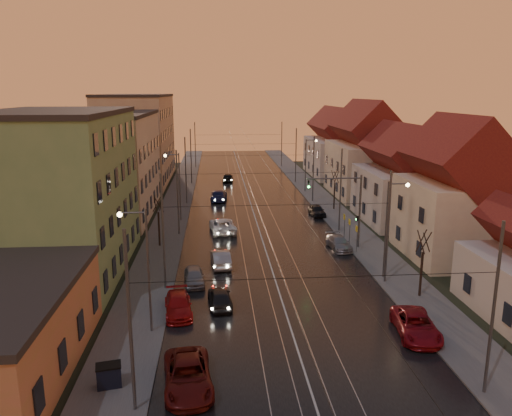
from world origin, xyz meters
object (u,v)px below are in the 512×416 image
object	(u,v)px
driving_car_2	(223,226)
parked_left_1	(188,375)
traffic_light_mast	(350,202)
driving_car_3	(219,195)
parked_right_0	(416,325)
driving_car_0	(220,297)
driving_car_4	(228,178)
dumpster	(109,376)
street_lamp_1	(390,220)
parked_right_2	(317,211)
parked_left_2	(178,305)
parked_right_1	(339,243)
street_lamp_3	(308,160)
street_lamp_0	(143,259)
driving_car_1	(221,258)
street_lamp_2	(177,180)
parked_left_3	(194,277)

from	to	relation	value
driving_car_2	parked_left_1	world-z (taller)	driving_car_2
traffic_light_mast	driving_car_3	distance (m)	26.15
driving_car_2	parked_right_0	size ratio (longest dim) A/B	1.09
driving_car_2	driving_car_0	bearing A→B (deg)	82.80
driving_car_4	dumpster	distance (m)	60.05
street_lamp_1	parked_right_2	distance (m)	21.57
traffic_light_mast	parked_left_2	world-z (taller)	traffic_light_mast
driving_car_0	dumpster	distance (m)	11.20
traffic_light_mast	parked_right_1	world-z (taller)	traffic_light_mast
street_lamp_3	parked_left_1	bearing A→B (deg)	-106.94
parked_left_1	parked_left_2	xyz separation A→B (m)	(-1.11, 8.88, -0.08)
driving_car_4	parked_right_2	xyz separation A→B (m)	(10.25, -24.51, -0.06)
street_lamp_0	driving_car_1	world-z (taller)	street_lamp_0
street_lamp_1	dumpster	distance (m)	24.18
street_lamp_2	traffic_light_mast	size ratio (longest dim) A/B	1.11
parked_left_2	dumpster	distance (m)	9.06
driving_car_0	parked_left_2	distance (m)	3.03
parked_right_1	dumpster	world-z (taller)	dumpster
parked_left_1	traffic_light_mast	bearing A→B (deg)	51.61
parked_left_2	parked_right_2	bearing A→B (deg)	54.00
parked_right_0	dumpster	xyz separation A→B (m)	(-17.80, -4.28, 0.01)
dumpster	parked_left_1	bearing A→B (deg)	-16.09
driving_car_1	parked_right_0	world-z (taller)	driving_car_1
driving_car_0	parked_right_1	size ratio (longest dim) A/B	0.93
street_lamp_2	traffic_light_mast	world-z (taller)	street_lamp_2
driving_car_2	driving_car_4	size ratio (longest dim) A/B	1.29
street_lamp_1	parked_right_2	world-z (taller)	street_lamp_1
driving_car_3	driving_car_4	world-z (taller)	driving_car_3
street_lamp_0	traffic_light_mast	bearing A→B (deg)	43.10
driving_car_0	parked_left_2	xyz separation A→B (m)	(-2.85, -1.03, -0.03)
driving_car_1	dumpster	world-z (taller)	driving_car_1
parked_left_1	dumpster	size ratio (longest dim) A/B	4.30
traffic_light_mast	driving_car_1	world-z (taller)	traffic_light_mast
street_lamp_0	parked_left_1	xyz separation A→B (m)	(2.90, -6.25, -4.17)
parked_left_2	parked_right_0	size ratio (longest dim) A/B	0.88
street_lamp_3	parked_right_0	xyz separation A→B (m)	(-1.50, -45.68, -4.19)
driving_car_4	traffic_light_mast	bearing A→B (deg)	108.76
driving_car_1	driving_car_2	size ratio (longest dim) A/B	0.79
parked_right_1	parked_right_2	xyz separation A→B (m)	(0.53, 13.17, 0.05)
driving_car_2	driving_car_1	bearing A→B (deg)	82.42
street_lamp_2	driving_car_1	xyz separation A→B (m)	(4.78, -15.99, -4.18)
street_lamp_1	parked_left_1	world-z (taller)	street_lamp_1
driving_car_2	parked_left_3	size ratio (longest dim) A/B	1.45
street_lamp_0	parked_right_2	size ratio (longest dim) A/B	2.06
dumpster	parked_right_2	bearing A→B (deg)	51.12
driving_car_3	driving_car_4	distance (m)	14.93
street_lamp_3	driving_car_3	size ratio (longest dim) A/B	1.54
traffic_light_mast	driving_car_3	bearing A→B (deg)	118.28
driving_car_0	parked_right_2	distance (m)	28.15
driving_car_2	parked_left_3	world-z (taller)	driving_car_2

